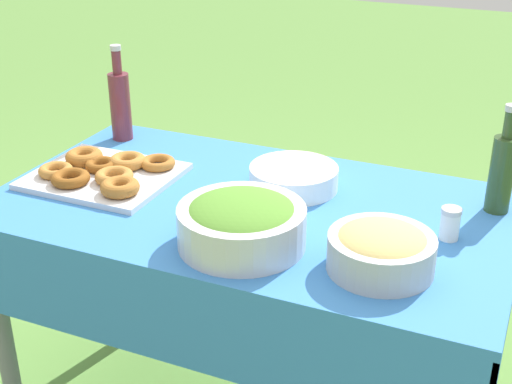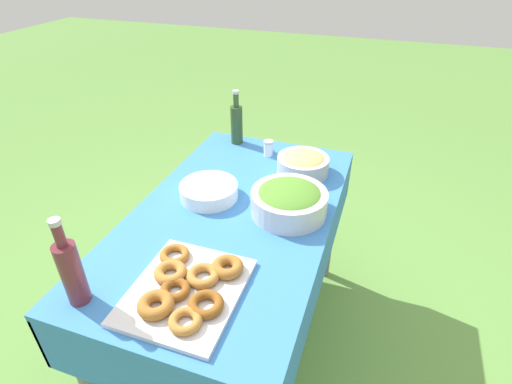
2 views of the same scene
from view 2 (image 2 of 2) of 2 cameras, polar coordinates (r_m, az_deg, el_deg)
The scene contains 9 objects.
ground_plane at distance 2.10m, azimuth -2.61°, elevation -20.35°, with size 14.00×14.00×0.00m, color #609342.
picnic_table at distance 1.61m, azimuth -3.20°, elevation -6.19°, with size 1.30×0.75×0.78m.
salad_bowl at distance 1.51m, azimuth 4.74°, elevation -1.16°, with size 0.29×0.29×0.11m.
pasta_bowl at distance 1.78m, azimuth 6.72°, elevation 4.10°, with size 0.23×0.23×0.10m.
donut_platter at distance 1.24m, azimuth -9.81°, elevation -13.30°, with size 0.38×0.32×0.05m.
plate_stack at distance 1.62m, azimuth -6.74°, elevation 0.15°, with size 0.23×0.23×0.06m.
olive_oil_bottle at distance 2.02m, azimuth -2.79°, elevation 9.83°, with size 0.06×0.06×0.27m.
wine_bottle at distance 1.24m, azimuth -24.89°, elevation -10.15°, with size 0.06×0.06×0.29m.
salt_shaker at distance 1.92m, azimuth 1.78°, elevation 6.29°, with size 0.05×0.05×0.08m.
Camera 2 is at (1.15, 0.49, 1.68)m, focal length 28.00 mm.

